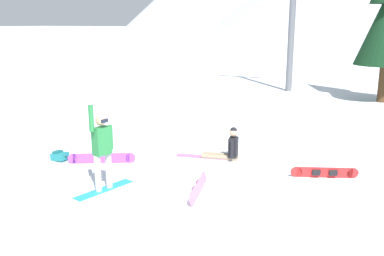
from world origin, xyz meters
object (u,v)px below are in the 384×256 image
(loose_snowboard_near_left, at_px, (102,158))
(loose_snowboard_far_spare, at_px, (324,173))
(snowboarder_foreground, at_px, (102,150))
(loose_snowboard_near_right, at_px, (198,187))
(backpack_teal, at_px, (60,156))
(snowboarder_midground, at_px, (227,148))

(loose_snowboard_near_left, height_order, loose_snowboard_far_spare, loose_snowboard_far_spare)
(snowboarder_foreground, bearing_deg, loose_snowboard_near_left, 129.26)
(loose_snowboard_near_right, bearing_deg, backpack_teal, 174.51)
(snowboarder_foreground, xyz_separation_m, loose_snowboard_near_right, (2.06, 0.82, -0.85))
(loose_snowboard_near_left, relative_size, loose_snowboard_far_spare, 1.05)
(snowboarder_midground, xyz_separation_m, loose_snowboard_far_spare, (2.80, -0.37, -0.18))
(snowboarder_midground, height_order, backpack_teal, snowboarder_midground)
(snowboarder_midground, xyz_separation_m, loose_snowboard_near_left, (-3.02, -1.87, -0.19))
(loose_snowboard_near_left, bearing_deg, loose_snowboard_far_spare, 14.50)
(loose_snowboard_near_right, xyz_separation_m, backpack_teal, (-4.59, 0.44, -0.00))
(snowboarder_midground, distance_m, loose_snowboard_near_right, 2.70)
(loose_snowboard_far_spare, xyz_separation_m, backpack_teal, (-7.03, -1.86, -0.02))
(loose_snowboard_far_spare, bearing_deg, loose_snowboard_near_left, -165.50)
(loose_snowboard_far_spare, bearing_deg, snowboarder_midground, 172.52)
(loose_snowboard_near_right, height_order, backpack_teal, backpack_teal)
(snowboarder_foreground, bearing_deg, snowboarder_midground, 64.14)
(loose_snowboard_near_right, bearing_deg, snowboarder_midground, 97.69)
(loose_snowboard_near_right, relative_size, loose_snowboard_far_spare, 1.06)
(snowboarder_foreground, relative_size, loose_snowboard_far_spare, 1.29)
(snowboarder_midground, bearing_deg, snowboarder_foreground, -115.86)
(snowboarder_foreground, bearing_deg, loose_snowboard_far_spare, 34.84)
(loose_snowboard_far_spare, height_order, backpack_teal, loose_snowboard_far_spare)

